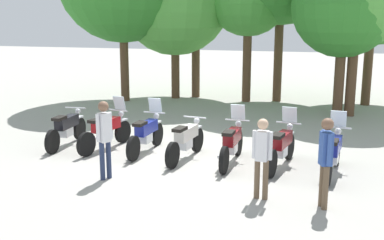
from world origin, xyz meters
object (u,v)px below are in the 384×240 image
motorcycle_6 (333,152)px  motorcycle_2 (146,133)px  motorcycle_3 (186,140)px  person_2 (104,134)px  motorcycle_5 (282,146)px  person_1 (326,156)px  motorcycle_1 (106,130)px  tree_5 (344,5)px  motorcycle_0 (67,128)px  motorcycle_4 (232,143)px  person_0 (262,153)px

motorcycle_6 → motorcycle_2: bearing=91.0°
motorcycle_3 → person_2: 2.36m
motorcycle_5 → person_1: 2.53m
motorcycle_1 → motorcycle_6: 5.92m
motorcycle_1 → motorcycle_3: (2.36, -0.30, -0.01)m
motorcycle_2 → tree_5: (4.83, 6.52, 3.39)m
motorcycle_0 → motorcycle_4: (4.72, -0.29, 0.01)m
motorcycle_1 → person_1: size_ratio=1.26×
person_1 → motorcycle_1: bearing=-45.4°
motorcycle_0 → motorcycle_3: size_ratio=1.00×
person_0 → person_2: bearing=-86.6°
motorcycle_6 → motorcycle_4: bearing=93.1°
motorcycle_4 → person_1: 3.17m
person_0 → person_1: person_1 is taller
motorcycle_1 → motorcycle_2: same height
motorcycle_6 → person_0: size_ratio=1.36×
motorcycle_3 → motorcycle_4: (1.18, -0.02, 0.01)m
motorcycle_1 → motorcycle_6: size_ratio=0.99×
motorcycle_0 → motorcycle_4: motorcycle_4 is taller
motorcycle_6 → person_0: person_0 is taller
motorcycle_0 → motorcycle_5: (5.91, -0.24, 0.01)m
motorcycle_0 → motorcycle_2: motorcycle_2 is taller
motorcycle_0 → motorcycle_2: 2.36m
motorcycle_0 → motorcycle_2: (2.36, 0.02, 0.01)m
person_1 → motorcycle_5: bearing=-87.3°
motorcycle_1 → person_0: size_ratio=1.34×
motorcycle_3 → tree_5: 8.44m
person_0 → motorcycle_2: bearing=-119.0°
motorcycle_1 → motorcycle_4: bearing=-83.2°
motorcycle_5 → person_1: (1.02, -2.26, 0.49)m
person_1 → motorcycle_6: bearing=-115.9°
motorcycle_3 → motorcycle_6: bearing=-86.3°
motorcycle_3 → motorcycle_1: bearing=89.0°
motorcycle_1 → motorcycle_3: bearing=-85.3°
person_0 → tree_5: (1.44, 8.92, 2.98)m
motorcycle_0 → person_2: size_ratio=1.26×
motorcycle_5 → person_1: size_ratio=1.27×
person_2 → tree_5: bearing=-90.7°
tree_5 → motorcycle_5: bearing=-100.7°
motorcycle_1 → person_0: (4.56, -2.41, 0.42)m
motorcycle_0 → person_0: size_ratio=1.36×
motorcycle_2 → person_0: size_ratio=1.36×
tree_5 → person_0: bearing=-99.2°
motorcycle_5 → person_0: bearing=-174.9°
motorcycle_6 → tree_5: tree_5 is taller
motorcycle_0 → person_2: 3.23m
motorcycle_1 → motorcycle_4: same height
motorcycle_0 → person_1: 7.39m
motorcycle_1 → motorcycle_3: size_ratio=0.99×
tree_5 → motorcycle_1: bearing=-132.7°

